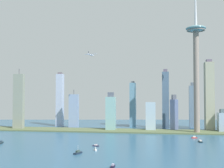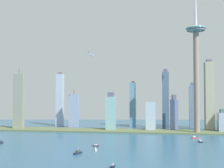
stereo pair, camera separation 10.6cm
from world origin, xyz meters
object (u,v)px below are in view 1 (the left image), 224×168
object	(u,v)px
skyscraper_1	(194,106)
boat_4	(96,146)
boat_0	(113,166)
airplane	(91,55)
observation_tower	(196,54)
boat_2	(95,149)
skyscraper_12	(111,113)
boat_1	(200,141)
skyscraper_0	(209,96)
skyscraper_2	(19,102)
skyscraper_6	(174,114)
skyscraper_11	(151,117)
skyscraper_5	(166,100)
boat_6	(194,137)
skyscraper_10	(224,122)
boat_3	(0,142)
skyscraper_3	(133,104)
skyscraper_7	(60,100)
boat_5	(78,153)
skyscraper_9	(74,111)

from	to	relation	value
skyscraper_1	boat_4	bearing A→B (deg)	-122.27
boat_0	airplane	world-z (taller)	airplane
observation_tower	boat_2	xyz separation A→B (m)	(-179.19, -225.25, -173.04)
skyscraper_12	boat_1	size ratio (longest dim) A/B	6.70
skyscraper_0	skyscraper_2	bearing A→B (deg)	-174.95
skyscraper_6	skyscraper_11	world-z (taller)	skyscraper_6
skyscraper_5	boat_6	distance (m)	180.40
skyscraper_10	boat_1	xyz separation A→B (m)	(-73.19, -149.50, -22.29)
skyscraper_10	skyscraper_6	bearing A→B (deg)	169.41
skyscraper_0	boat_3	world-z (taller)	skyscraper_0
skyscraper_6	boat_3	xyz separation A→B (m)	(-310.02, -234.93, -37.47)
boat_0	boat_6	bearing A→B (deg)	156.83
skyscraper_6	skyscraper_11	xyz separation A→B (m)	(-55.03, -18.93, -5.40)
skyscraper_12	boat_3	world-z (taller)	skyscraper_12
skyscraper_1	observation_tower	bearing A→B (deg)	-94.11
skyscraper_0	skyscraper_3	size ratio (longest dim) A/B	1.39
skyscraper_1	skyscraper_7	distance (m)	356.46
skyscraper_11	boat_4	size ratio (longest dim) A/B	6.29
boat_3	boat_4	world-z (taller)	boat_3
skyscraper_0	skyscraper_7	distance (m)	386.68
skyscraper_1	boat_0	distance (m)	468.66
boat_3	boat_6	xyz separation A→B (m)	(341.05, 113.73, -0.20)
skyscraper_1	airplane	size ratio (longest dim) A/B	3.85
skyscraper_0	skyscraper_5	xyz separation A→B (m)	(-100.48, 33.49, -9.32)
observation_tower	boat_5	size ratio (longest dim) A/B	22.31
skyscraper_6	boat_5	bearing A→B (deg)	-116.82
skyscraper_2	boat_1	world-z (taller)	skyscraper_2
skyscraper_7	boat_5	world-z (taller)	skyscraper_7
skyscraper_2	airplane	world-z (taller)	airplane
skyscraper_12	boat_3	xyz separation A→B (m)	(-161.76, -207.06, -40.37)
skyscraper_7	boat_6	world-z (taller)	skyscraper_7
boat_5	skyscraper_10	bearing A→B (deg)	158.23
skyscraper_9	skyscraper_2	bearing A→B (deg)	-156.18
skyscraper_0	boat_0	size ratio (longest dim) A/B	15.66
skyscraper_3	skyscraper_5	bearing A→B (deg)	-20.26
skyscraper_7	skyscraper_12	size ratio (longest dim) A/B	1.61
boat_1	boat_2	world-z (taller)	boat_2
skyscraper_12	airplane	bearing A→B (deg)	-144.72
skyscraper_0	boat_5	bearing A→B (deg)	-127.51
skyscraper_0	boat_1	distance (m)	196.64
boat_1	skyscraper_6	bearing A→B (deg)	5.58
observation_tower	airplane	xyz separation A→B (m)	(-236.10, -8.31, 2.13)
observation_tower	skyscraper_6	distance (m)	151.46
skyscraper_3	skyscraper_2	bearing A→B (deg)	-158.86
skyscraper_11	boat_2	bearing A→B (deg)	-107.02
skyscraper_0	skyscraper_9	bearing A→B (deg)	177.56
boat_0	boat_1	size ratio (longest dim) A/B	0.79
boat_3	boat_6	distance (m)	359.51
boat_3	boat_4	bearing A→B (deg)	-106.91
skyscraper_5	skyscraper_6	size ratio (longest dim) A/B	1.76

